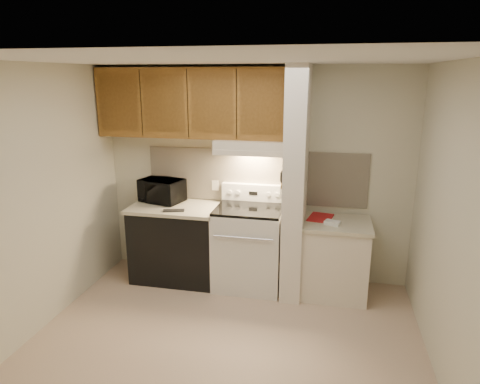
% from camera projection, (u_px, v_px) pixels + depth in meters
% --- Properties ---
extents(floor, '(3.60, 3.60, 0.00)m').
position_uv_depth(floor, '(225.00, 342.00, 3.96)').
color(floor, '#C6A88D').
rests_on(floor, ground).
extents(ceiling, '(3.60, 3.60, 0.00)m').
position_uv_depth(ceiling, '(222.00, 59.00, 3.30)').
color(ceiling, white).
rests_on(ceiling, wall_back).
extents(wall_back, '(3.60, 2.50, 0.02)m').
position_uv_depth(wall_back, '(255.00, 175.00, 5.05)').
color(wall_back, beige).
rests_on(wall_back, floor).
extents(wall_left, '(0.02, 3.00, 2.50)m').
position_uv_depth(wall_left, '(37.00, 201.00, 3.99)').
color(wall_left, beige).
rests_on(wall_left, floor).
extents(wall_right, '(0.02, 3.00, 2.50)m').
position_uv_depth(wall_right, '(452.00, 228.00, 3.27)').
color(wall_right, beige).
rests_on(wall_right, floor).
extents(backsplash, '(2.60, 0.02, 0.63)m').
position_uv_depth(backsplash, '(255.00, 176.00, 5.04)').
color(backsplash, beige).
rests_on(backsplash, wall_back).
extents(range_body, '(0.76, 0.65, 0.92)m').
position_uv_depth(range_body, '(249.00, 248.00, 4.93)').
color(range_body, silver).
rests_on(range_body, floor).
extents(oven_window, '(0.50, 0.01, 0.30)m').
position_uv_depth(oven_window, '(243.00, 256.00, 4.62)').
color(oven_window, black).
rests_on(oven_window, range_body).
extents(oven_handle, '(0.65, 0.02, 0.02)m').
position_uv_depth(oven_handle, '(243.00, 238.00, 4.52)').
color(oven_handle, silver).
rests_on(oven_handle, range_body).
extents(cooktop, '(0.74, 0.64, 0.03)m').
position_uv_depth(cooktop, '(249.00, 209.00, 4.80)').
color(cooktop, black).
rests_on(cooktop, range_body).
extents(range_backguard, '(0.76, 0.08, 0.20)m').
position_uv_depth(range_backguard, '(254.00, 192.00, 5.04)').
color(range_backguard, silver).
rests_on(range_backguard, range_body).
extents(range_display, '(0.10, 0.01, 0.04)m').
position_uv_depth(range_display, '(253.00, 193.00, 5.00)').
color(range_display, black).
rests_on(range_display, range_backguard).
extents(range_knob_left_outer, '(0.05, 0.02, 0.05)m').
position_uv_depth(range_knob_left_outer, '(230.00, 192.00, 5.06)').
color(range_knob_left_outer, silver).
rests_on(range_knob_left_outer, range_backguard).
extents(range_knob_left_inner, '(0.05, 0.02, 0.05)m').
position_uv_depth(range_knob_left_inner, '(238.00, 193.00, 5.04)').
color(range_knob_left_inner, silver).
rests_on(range_knob_left_inner, range_backguard).
extents(range_knob_right_inner, '(0.05, 0.02, 0.05)m').
position_uv_depth(range_knob_right_inner, '(268.00, 194.00, 4.96)').
color(range_knob_right_inner, silver).
rests_on(range_knob_right_inner, range_backguard).
extents(range_knob_right_outer, '(0.05, 0.02, 0.05)m').
position_uv_depth(range_knob_right_outer, '(277.00, 195.00, 4.94)').
color(range_knob_right_outer, silver).
rests_on(range_knob_right_outer, range_backguard).
extents(dishwasher_front, '(1.00, 0.63, 0.87)m').
position_uv_depth(dishwasher_front, '(177.00, 244.00, 5.12)').
color(dishwasher_front, black).
rests_on(dishwasher_front, floor).
extents(left_countertop, '(1.04, 0.67, 0.04)m').
position_uv_depth(left_countertop, '(176.00, 207.00, 5.00)').
color(left_countertop, beige).
rests_on(left_countertop, dishwasher_front).
extents(spoon_rest, '(0.25, 0.14, 0.02)m').
position_uv_depth(spoon_rest, '(174.00, 211.00, 4.79)').
color(spoon_rest, black).
rests_on(spoon_rest, left_countertop).
extents(teal_jar, '(0.10, 0.10, 0.09)m').
position_uv_depth(teal_jar, '(177.00, 197.00, 5.20)').
color(teal_jar, '#26605B').
rests_on(teal_jar, left_countertop).
extents(outlet, '(0.08, 0.01, 0.12)m').
position_uv_depth(outlet, '(215.00, 185.00, 5.16)').
color(outlet, beige).
rests_on(outlet, backsplash).
extents(microwave, '(0.57, 0.45, 0.28)m').
position_uv_depth(microwave, '(162.00, 190.00, 5.14)').
color(microwave, black).
rests_on(microwave, left_countertop).
extents(partition_pillar, '(0.22, 0.70, 2.50)m').
position_uv_depth(partition_pillar, '(296.00, 184.00, 4.61)').
color(partition_pillar, silver).
rests_on(partition_pillar, floor).
extents(pillar_trim, '(0.01, 0.70, 0.04)m').
position_uv_depth(pillar_trim, '(285.00, 179.00, 4.62)').
color(pillar_trim, brown).
rests_on(pillar_trim, partition_pillar).
extents(knife_strip, '(0.02, 0.42, 0.04)m').
position_uv_depth(knife_strip, '(284.00, 178.00, 4.57)').
color(knife_strip, black).
rests_on(knife_strip, partition_pillar).
extents(knife_blade_a, '(0.01, 0.03, 0.16)m').
position_uv_depth(knife_blade_a, '(281.00, 191.00, 4.45)').
color(knife_blade_a, silver).
rests_on(knife_blade_a, knife_strip).
extents(knife_handle_a, '(0.02, 0.02, 0.10)m').
position_uv_depth(knife_handle_a, '(281.00, 177.00, 4.40)').
color(knife_handle_a, black).
rests_on(knife_handle_a, knife_strip).
extents(knife_blade_b, '(0.01, 0.04, 0.18)m').
position_uv_depth(knife_blade_b, '(282.00, 190.00, 4.53)').
color(knife_blade_b, silver).
rests_on(knife_blade_b, knife_strip).
extents(knife_handle_b, '(0.02, 0.02, 0.10)m').
position_uv_depth(knife_handle_b, '(282.00, 175.00, 4.48)').
color(knife_handle_b, black).
rests_on(knife_handle_b, knife_strip).
extents(knife_blade_c, '(0.01, 0.04, 0.20)m').
position_uv_depth(knife_blade_c, '(283.00, 189.00, 4.61)').
color(knife_blade_c, silver).
rests_on(knife_blade_c, knife_strip).
extents(knife_handle_c, '(0.02, 0.02, 0.10)m').
position_uv_depth(knife_handle_c, '(283.00, 173.00, 4.57)').
color(knife_handle_c, black).
rests_on(knife_handle_c, knife_strip).
extents(knife_blade_d, '(0.01, 0.04, 0.16)m').
position_uv_depth(knife_blade_d, '(283.00, 185.00, 4.67)').
color(knife_blade_d, silver).
rests_on(knife_blade_d, knife_strip).
extents(knife_handle_d, '(0.02, 0.02, 0.10)m').
position_uv_depth(knife_handle_d, '(284.00, 172.00, 4.63)').
color(knife_handle_d, black).
rests_on(knife_handle_d, knife_strip).
extents(knife_blade_e, '(0.01, 0.04, 0.18)m').
position_uv_depth(knife_blade_e, '(284.00, 185.00, 4.74)').
color(knife_blade_e, silver).
rests_on(knife_blade_e, knife_strip).
extents(knife_handle_e, '(0.02, 0.02, 0.10)m').
position_uv_depth(knife_handle_e, '(285.00, 171.00, 4.70)').
color(knife_handle_e, black).
rests_on(knife_handle_e, knife_strip).
extents(oven_mitt, '(0.03, 0.11, 0.27)m').
position_uv_depth(oven_mitt, '(285.00, 189.00, 4.83)').
color(oven_mitt, gray).
rests_on(oven_mitt, partition_pillar).
extents(right_cab_base, '(0.70, 0.60, 0.81)m').
position_uv_depth(right_cab_base, '(335.00, 260.00, 4.74)').
color(right_cab_base, beige).
rests_on(right_cab_base, floor).
extents(right_countertop, '(0.74, 0.64, 0.04)m').
position_uv_depth(right_countertop, '(337.00, 224.00, 4.63)').
color(right_countertop, beige).
rests_on(right_countertop, right_cab_base).
extents(red_folder, '(0.30, 0.37, 0.01)m').
position_uv_depth(red_folder, '(320.00, 217.00, 4.75)').
color(red_folder, '#A9181A').
rests_on(red_folder, right_countertop).
extents(white_box, '(0.18, 0.15, 0.04)m').
position_uv_depth(white_box, '(332.00, 223.00, 4.54)').
color(white_box, white).
rests_on(white_box, right_countertop).
extents(range_hood, '(0.78, 0.44, 0.15)m').
position_uv_depth(range_hood, '(252.00, 146.00, 4.74)').
color(range_hood, beige).
rests_on(range_hood, upper_cabinets).
extents(hood_lip, '(0.78, 0.04, 0.06)m').
position_uv_depth(hood_lip, '(248.00, 153.00, 4.55)').
color(hood_lip, beige).
rests_on(hood_lip, range_hood).
extents(upper_cabinets, '(2.18, 0.33, 0.77)m').
position_uv_depth(upper_cabinets, '(192.00, 103.00, 4.80)').
color(upper_cabinets, brown).
rests_on(upper_cabinets, wall_back).
extents(cab_door_a, '(0.46, 0.01, 0.63)m').
position_uv_depth(cab_door_a, '(119.00, 103.00, 4.81)').
color(cab_door_a, brown).
rests_on(cab_door_a, upper_cabinets).
extents(cab_gap_a, '(0.01, 0.01, 0.73)m').
position_uv_depth(cab_gap_a, '(141.00, 103.00, 4.76)').
color(cab_gap_a, black).
rests_on(cab_gap_a, upper_cabinets).
extents(cab_door_b, '(0.46, 0.01, 0.63)m').
position_uv_depth(cab_door_b, '(164.00, 103.00, 4.70)').
color(cab_door_b, brown).
rests_on(cab_door_b, upper_cabinets).
extents(cab_gap_b, '(0.01, 0.01, 0.73)m').
position_uv_depth(cab_gap_b, '(188.00, 104.00, 4.65)').
color(cab_gap_b, black).
rests_on(cab_gap_b, upper_cabinets).
extents(cab_door_c, '(0.46, 0.01, 0.63)m').
position_uv_depth(cab_door_c, '(212.00, 104.00, 4.59)').
color(cab_door_c, brown).
rests_on(cab_door_c, upper_cabinets).
extents(cab_gap_c, '(0.01, 0.01, 0.73)m').
position_uv_depth(cab_gap_c, '(237.00, 104.00, 4.54)').
color(cab_gap_c, black).
rests_on(cab_gap_c, upper_cabinets).
extents(cab_door_d, '(0.46, 0.01, 0.63)m').
position_uv_depth(cab_door_d, '(262.00, 105.00, 4.49)').
color(cab_door_d, brown).
rests_on(cab_door_d, upper_cabinets).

